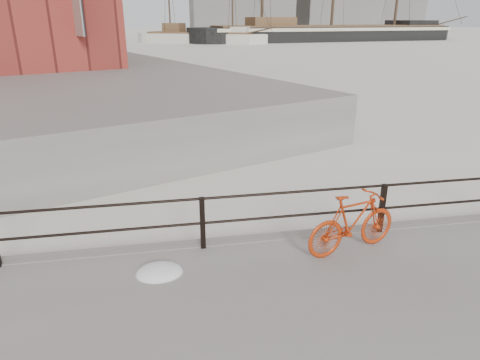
{
  "coord_description": "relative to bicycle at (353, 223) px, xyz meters",
  "views": [
    {
      "loc": [
        -7.6,
        -7.09,
        4.31
      ],
      "look_at": [
        -6.0,
        1.5,
        1.0
      ],
      "focal_mm": 32.0,
      "sensor_mm": 36.0,
      "label": 1
    }
  ],
  "objects": [
    {
      "name": "bicycle",
      "position": [
        0.0,
        0.0,
        0.0
      ],
      "size": [
        1.88,
        0.75,
        1.13
      ],
      "primitive_type": "imported",
      "rotation": [
        0.0,
        0.0,
        0.26
      ],
      "color": "#B5300C",
      "rests_on": "promenade"
    },
    {
      "name": "schooner_mid",
      "position": [
        4.96,
        76.92,
        -0.91
      ],
      "size": [
        29.27,
        22.71,
        19.63
      ],
      "primitive_type": null,
      "rotation": [
        0.0,
        0.0,
        -0.48
      ],
      "color": "beige",
      "rests_on": "ground"
    },
    {
      "name": "industrial_west",
      "position": [
        24.38,
        140.75,
        8.09
      ],
      "size": [
        32.0,
        18.0,
        18.0
      ],
      "primitive_type": "cube",
      "color": "gray",
      "rests_on": "ground"
    },
    {
      "name": "barque_black",
      "position": [
        31.56,
        80.03,
        -0.91
      ],
      "size": [
        68.3,
        30.39,
        36.92
      ],
      "primitive_type": null,
      "rotation": [
        0.0,
        0.0,
        0.14
      ],
      "color": "black",
      "rests_on": "ground"
    },
    {
      "name": "industrial_east",
      "position": [
        82.38,
        150.75,
        6.09
      ],
      "size": [
        20.0,
        16.0,
        14.0
      ],
      "primitive_type": "cube",
      "color": "gray",
      "rests_on": "ground"
    }
  ]
}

